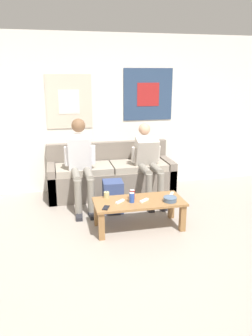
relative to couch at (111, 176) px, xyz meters
The scene contains 15 objects.
ground_plane 2.26m from the couch, 85.23° to the right, with size 18.00×18.00×0.00m, color gray.
wall_back 1.06m from the couch, 62.70° to the left, with size 10.00×0.07×2.55m.
couch is the anchor object (origin of this frame).
coffee_table 1.34m from the couch, 84.79° to the right, with size 1.14×0.51×0.38m.
person_seated_adult 0.76m from the couch, 143.05° to the right, with size 0.47×0.90×1.29m.
person_seated_teen 0.73m from the couch, 35.16° to the right, with size 0.47×0.88×1.18m.
backpack 0.75m from the couch, 97.96° to the right, with size 0.30×0.33×0.46m.
ceramic_bowl 1.53m from the couch, 71.12° to the right, with size 0.17×0.17×0.06m.
pillar_candle 1.18m from the couch, 102.98° to the right, with size 0.07×0.07×0.09m.
drink_can_blue 1.37m from the couch, 89.22° to the right, with size 0.07×0.07×0.12m.
drink_can_red 1.27m from the couch, 87.73° to the right, with size 0.07×0.07×0.12m.
game_controller_near_left 1.35m from the couch, 95.38° to the right, with size 0.13×0.12×0.03m.
game_controller_near_right 1.38m from the couch, 64.68° to the right, with size 0.10×0.14×0.03m.
game_controller_far_center 1.38m from the couch, 82.58° to the right, with size 0.14×0.11×0.03m.
cell_phone 1.52m from the couch, 102.53° to the right, with size 0.11×0.15×0.01m.
Camera 1 is at (-1.09, -2.84, 1.92)m, focal length 35.00 mm.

